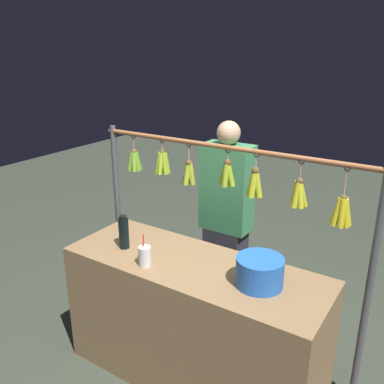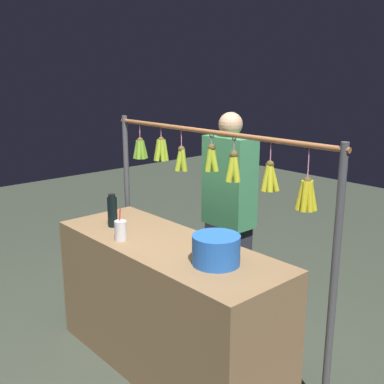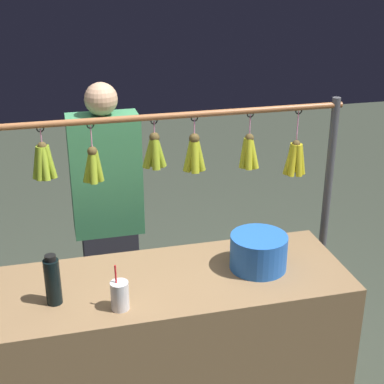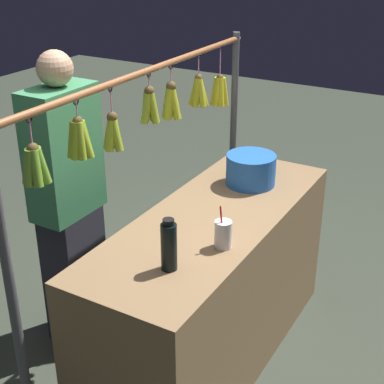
{
  "view_description": "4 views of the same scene",
  "coord_description": "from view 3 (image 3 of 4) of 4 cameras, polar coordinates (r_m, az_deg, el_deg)",
  "views": [
    {
      "loc": [
        -1.29,
        2.0,
        2.22
      ],
      "look_at": [
        0.01,
        0.0,
        1.38
      ],
      "focal_mm": 39.2,
      "sensor_mm": 36.0,
      "label": 1
    },
    {
      "loc": [
        -2.25,
        1.79,
        1.97
      ],
      "look_at": [
        -0.25,
        0.0,
        1.28
      ],
      "focal_mm": 43.97,
      "sensor_mm": 36.0,
      "label": 2
    },
    {
      "loc": [
        0.46,
        2.32,
        2.34
      ],
      "look_at": [
        -0.12,
        0.0,
        1.33
      ],
      "focal_mm": 54.02,
      "sensor_mm": 36.0,
      "label": 3
    },
    {
      "loc": [
        2.29,
        1.2,
        2.24
      ],
      "look_at": [
        0.21,
        0.0,
        1.11
      ],
      "focal_mm": 53.95,
      "sensor_mm": 36.0,
      "label": 4
    }
  ],
  "objects": [
    {
      "name": "display_rack",
      "position": [
        2.97,
        -3.97,
        0.12
      ],
      "size": [
        2.05,
        0.12,
        1.62
      ],
      "color": "#4C4C51",
      "rests_on": "ground"
    },
    {
      "name": "blue_bucket",
      "position": [
        2.84,
        6.59,
        -5.91
      ],
      "size": [
        0.28,
        0.28,
        0.17
      ],
      "primitive_type": "cylinder",
      "color": "blue",
      "rests_on": "market_counter"
    },
    {
      "name": "vendor_person",
      "position": [
        3.46,
        -8.22,
        -3.19
      ],
      "size": [
        0.4,
        0.22,
        1.68
      ],
      "color": "#2D2D38",
      "rests_on": "ground"
    },
    {
      "name": "water_bottle",
      "position": [
        2.62,
        -13.6,
        -8.5
      ],
      "size": [
        0.07,
        0.07,
        0.24
      ],
      "color": "black",
      "rests_on": "market_counter"
    },
    {
      "name": "market_counter",
      "position": [
        3.03,
        -2.32,
        -15.79
      ],
      "size": [
        1.75,
        0.63,
        0.89
      ],
      "primitive_type": "cube",
      "color": "olive",
      "rests_on": "ground"
    },
    {
      "name": "drink_cup",
      "position": [
        2.55,
        -7.14,
        -10.1
      ],
      "size": [
        0.08,
        0.08,
        0.21
      ],
      "color": "silver",
      "rests_on": "market_counter"
    }
  ]
}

